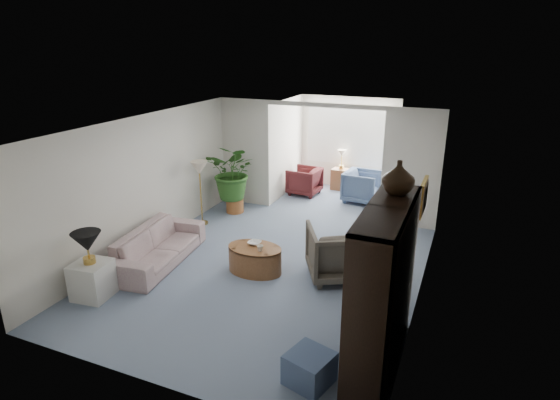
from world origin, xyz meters
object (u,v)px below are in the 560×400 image
at_px(floor_lamp, 199,168).
at_px(side_table_dark, 383,261).
at_px(sunroom_table, 341,179).
at_px(wingback_chair, 338,252).
at_px(plant_pot, 235,205).
at_px(sofa, 158,246).
at_px(sunroom_chair_maroon, 304,181).
at_px(ottoman, 309,368).
at_px(framed_picture, 424,197).
at_px(entertainment_cabinet, 383,289).
at_px(table_lamp, 87,242).
at_px(coffee_bowl, 255,243).
at_px(end_table, 92,280).
at_px(coffee_table, 255,259).
at_px(cabinet_urn, 399,177).
at_px(coffee_cup, 260,248).
at_px(sunroom_chair_blue, 362,186).

bearing_deg(floor_lamp, side_table_dark, -11.45).
bearing_deg(sunroom_table, wingback_chair, -74.83).
bearing_deg(plant_pot, floor_lamp, -108.37).
xyz_separation_m(sofa, sunroom_chair_maroon, (1.06, 4.63, 0.04)).
xyz_separation_m(side_table_dark, ottoman, (-0.28, -2.88, -0.09)).
distance_m(framed_picture, side_table_dark, 1.69).
bearing_deg(entertainment_cabinet, table_lamp, -177.59).
bearing_deg(sofa, ottoman, -124.52).
xyz_separation_m(coffee_bowl, entertainment_cabinet, (2.46, -1.63, 0.54)).
xyz_separation_m(end_table, ottoman, (3.69, -0.49, -0.10)).
xyz_separation_m(coffee_bowl, ottoman, (1.81, -2.30, -0.29)).
bearing_deg(wingback_chair, plant_pot, -62.04).
relative_size(sunroom_chair_maroon, sunroom_table, 1.37).
distance_m(side_table_dark, entertainment_cabinet, 2.35).
bearing_deg(coffee_table, sunroom_table, 89.03).
relative_size(sofa, sunroom_table, 3.85).
bearing_deg(table_lamp, side_table_dark, 31.03).
xyz_separation_m(cabinet_urn, sunroom_table, (-2.32, 6.05, -1.96)).
height_order(framed_picture, sunroom_table, framed_picture).
relative_size(coffee_table, coffee_cup, 8.85).
bearing_deg(framed_picture, sunroom_chair_blue, 112.80).
relative_size(end_table, entertainment_cabinet, 0.28).
relative_size(cabinet_urn, sunroom_chair_blue, 0.47).
xyz_separation_m(table_lamp, floor_lamp, (-0.06, 3.20, 0.33)).
bearing_deg(sunroom_chair_blue, cabinet_urn, -159.31).
distance_m(coffee_bowl, sunroom_table, 4.92).
height_order(coffee_bowl, entertainment_cabinet, entertainment_cabinet).
bearing_deg(end_table, cabinet_urn, 8.94).
bearing_deg(floor_lamp, sofa, -82.11).
bearing_deg(coffee_bowl, sunroom_chair_blue, 78.02).
distance_m(coffee_bowl, ottoman, 2.94).
relative_size(floor_lamp, ottoman, 0.76).
xyz_separation_m(sunroom_chair_blue, sunroom_chair_maroon, (-1.50, 0.00, -0.04)).
relative_size(framed_picture, table_lamp, 1.14).
distance_m(sunroom_chair_blue, sunroom_chair_maroon, 1.50).
bearing_deg(sofa, end_table, 164.83).
xyz_separation_m(coffee_bowl, wingback_chair, (1.39, 0.28, -0.03)).
relative_size(cabinet_urn, plant_pot, 1.00).
bearing_deg(side_table_dark, coffee_cup, -157.65).
relative_size(ottoman, sunroom_table, 0.86).
distance_m(sofa, wingback_chair, 3.16).
bearing_deg(coffee_cup, wingback_chair, 21.84).
xyz_separation_m(table_lamp, wingback_chair, (3.27, 2.09, -0.48)).
distance_m(floor_lamp, cabinet_urn, 5.16).
bearing_deg(plant_pot, sunroom_table, 55.91).
height_order(coffee_bowl, coffee_cup, coffee_cup).
height_order(wingback_chair, sunroom_chair_blue, wingback_chair).
distance_m(entertainment_cabinet, ottoman, 1.24).
bearing_deg(entertainment_cabinet, ottoman, -133.96).
bearing_deg(cabinet_urn, sunroom_chair_blue, 106.55).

